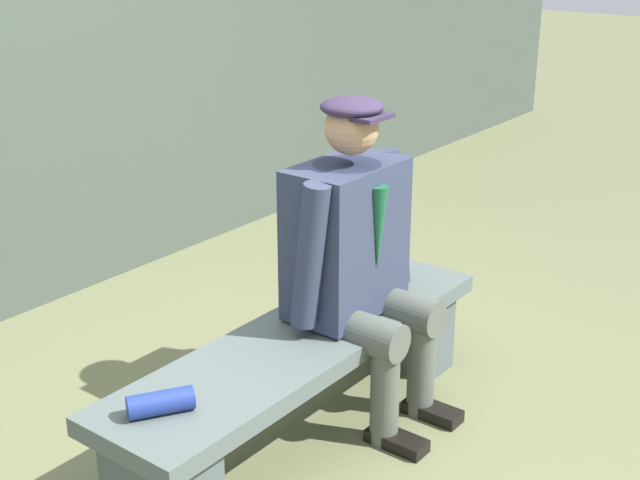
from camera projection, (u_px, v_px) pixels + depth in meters
ground_plane at (303, 432)px, 3.44m from camera, size 30.00×30.00×0.00m
bench at (302, 367)px, 3.34m from camera, size 1.80×0.47×0.42m
seated_man at (357, 250)px, 3.37m from camera, size 0.65×0.61×1.28m
rolled_magazine at (161, 403)px, 2.77m from camera, size 0.22×0.18×0.08m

